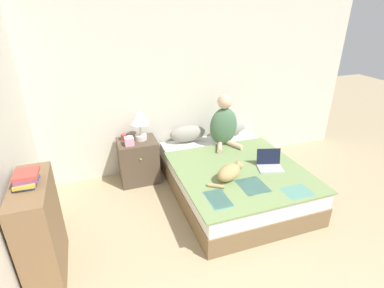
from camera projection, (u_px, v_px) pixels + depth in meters
wall_back at (191, 85)px, 4.40m from camera, size 5.41×0.05×2.55m
bed at (233, 179)px, 4.00m from camera, size 1.57×1.99×0.47m
pillow_near at (188, 133)px, 4.48m from camera, size 0.55×0.22×0.25m
pillow_far at (229, 128)px, 4.69m from camera, size 0.55×0.22×0.25m
person_sitting at (224, 124)px, 4.30m from camera, size 0.41×0.41×0.76m
cat_tabby at (230, 172)px, 3.51m from camera, size 0.52×0.33×0.19m
laptop_open at (270, 164)px, 3.78m from camera, size 0.36×0.33×0.22m
nightstand at (138, 161)px, 4.29m from camera, size 0.54×0.46×0.63m
table_lamp at (139, 119)px, 4.08m from camera, size 0.26×0.26×0.44m
tissue_box at (129, 141)px, 4.02m from camera, size 0.12×0.12×0.14m
coffee_mug at (124, 137)px, 4.18m from camera, size 0.13×0.08×0.08m
bookshelf at (41, 231)px, 2.71m from camera, size 0.30×0.76×1.00m
book_stack_top at (26, 178)px, 2.47m from camera, size 0.21×0.25×0.11m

